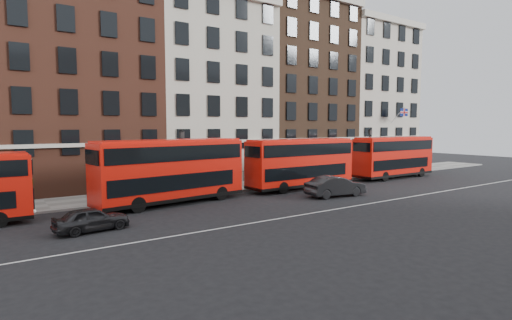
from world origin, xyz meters
TOP-DOWN VIEW (x-y plane):
  - ground at (0.00, 0.00)m, footprint 120.00×120.00m
  - pavement at (0.00, 10.50)m, footprint 80.00×5.00m
  - kerb at (0.00, 8.00)m, footprint 80.00×0.30m
  - road_centre_line at (0.00, -2.00)m, footprint 70.00×0.12m
  - building_terrace at (-0.31, 17.88)m, footprint 64.00×11.95m
  - bus_b at (-8.89, 6.17)m, footprint 11.51×4.09m
  - bus_c at (3.60, 6.18)m, footprint 10.88×2.84m
  - bus_d at (17.02, 6.18)m, footprint 10.83×2.77m
  - car_rear at (-15.44, 1.46)m, footprint 4.07×1.98m
  - car_front at (3.35, 1.59)m, footprint 5.25×2.37m
  - lamp_post_left at (-6.71, 9.04)m, footprint 0.44×0.44m
  - lamp_post_right at (16.18, 8.78)m, footprint 0.44×0.44m
  - traffic_light at (21.96, 8.10)m, footprint 0.25×0.45m
  - iron_railings at (0.00, 12.70)m, footprint 6.60×0.06m

SIDE VIEW (x-z plane):
  - ground at x=0.00m, z-range 0.00..0.00m
  - road_centre_line at x=0.00m, z-range 0.00..0.01m
  - pavement at x=0.00m, z-range 0.00..0.15m
  - kerb at x=0.00m, z-range 0.00..0.16m
  - iron_railings at x=0.00m, z-range 0.15..1.15m
  - car_rear at x=-15.44m, z-range 0.00..1.34m
  - car_front at x=3.35m, z-range 0.00..1.67m
  - bus_d at x=17.02m, z-range 0.16..4.69m
  - bus_c at x=3.60m, z-range 0.17..4.71m
  - traffic_light at x=21.96m, z-range 0.81..4.08m
  - bus_b at x=-8.89m, z-range 0.17..4.91m
  - lamp_post_left at x=-6.71m, z-range 0.42..5.74m
  - lamp_post_right at x=16.18m, z-range 0.42..5.74m
  - building_terrace at x=-0.31m, z-range -0.76..21.24m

